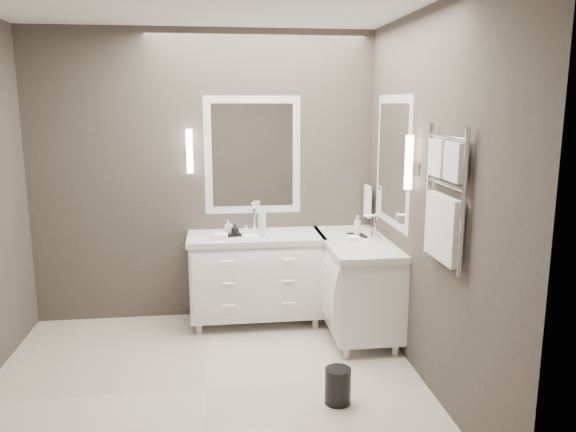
{
  "coord_description": "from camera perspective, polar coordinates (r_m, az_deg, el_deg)",
  "views": [
    {
      "loc": [
        0.11,
        -3.78,
        2.03
      ],
      "look_at": [
        0.68,
        0.7,
        1.12
      ],
      "focal_mm": 35.0,
      "sensor_mm": 36.0,
      "label": 1
    }
  ],
  "objects": [
    {
      "name": "soap_bottle_b",
      "position": [
        5.07,
        -5.39,
        -1.3
      ],
      "size": [
        0.09,
        0.09,
        0.09
      ],
      "primitive_type": "imported",
      "rotation": [
        0.0,
        0.0,
        -0.31
      ],
      "color": "black",
      "rests_on": "amenity_tray_back"
    },
    {
      "name": "sconce_right",
      "position": [
        4.26,
        12.18,
        5.24
      ],
      "size": [
        0.06,
        0.06,
        0.4
      ],
      "color": "white",
      "rests_on": "wall_right"
    },
    {
      "name": "vanity_right",
      "position": [
        5.07,
        6.96,
        -6.43
      ],
      "size": [
        0.59,
        1.24,
        0.97
      ],
      "color": "white",
      "rests_on": "floor"
    },
    {
      "name": "sconce_back",
      "position": [
        5.23,
        -9.97,
        6.41
      ],
      "size": [
        0.06,
        0.06,
        0.4
      ],
      "color": "white",
      "rests_on": "wall_back"
    },
    {
      "name": "floor",
      "position": [
        4.29,
        -8.26,
        -17.04
      ],
      "size": [
        3.2,
        3.0,
        0.01
      ],
      "primitive_type": "cube",
      "color": "beige",
      "rests_on": "ground"
    },
    {
      "name": "water_bottle",
      "position": [
        5.06,
        -2.67,
        -0.91
      ],
      "size": [
        0.08,
        0.08,
        0.21
      ],
      "primitive_type": "cylinder",
      "rotation": [
        0.0,
        0.0,
        -0.05
      ],
      "color": "silver",
      "rests_on": "vanity_back"
    },
    {
      "name": "wall_front",
      "position": [
        2.37,
        -9.7,
        -5.41
      ],
      "size": [
        3.2,
        0.01,
        2.7
      ],
      "primitive_type": "cube",
      "color": "#453D37",
      "rests_on": "floor"
    },
    {
      "name": "amenity_tray_right",
      "position": [
        5.07,
        7.03,
        -2.02
      ],
      "size": [
        0.15,
        0.19,
        0.03
      ],
      "primitive_type": "cube",
      "rotation": [
        0.0,
        0.0,
        0.11
      ],
      "color": "black",
      "rests_on": "vanity_right"
    },
    {
      "name": "mirror_back",
      "position": [
        5.3,
        -3.61,
        6.16
      ],
      "size": [
        0.9,
        0.02,
        1.1
      ],
      "color": "white",
      "rests_on": "wall_back"
    },
    {
      "name": "wall_right",
      "position": [
        4.12,
        14.1,
        1.54
      ],
      "size": [
        0.01,
        3.0,
        2.7
      ],
      "primitive_type": "cube",
      "color": "#453D37",
      "rests_on": "floor"
    },
    {
      "name": "wall_back",
      "position": [
        5.33,
        -8.45,
        3.93
      ],
      "size": [
        3.2,
        0.01,
        2.7
      ],
      "primitive_type": "cube",
      "color": "#453D37",
      "rests_on": "floor"
    },
    {
      "name": "towel_bar_corner",
      "position": [
        5.41,
        8.09,
        1.54
      ],
      "size": [
        0.03,
        0.22,
        0.3
      ],
      "color": "white",
      "rests_on": "wall_right"
    },
    {
      "name": "waste_bin",
      "position": [
        4.04,
        5.08,
        -16.8
      ],
      "size": [
        0.21,
        0.21,
        0.25
      ],
      "primitive_type": "cylinder",
      "rotation": [
        0.0,
        0.0,
        -0.22
      ],
      "color": "black",
      "rests_on": "floor"
    },
    {
      "name": "mirror_right",
      "position": [
        4.83,
        10.59,
        5.49
      ],
      "size": [
        0.02,
        0.9,
        1.1
      ],
      "color": "white",
      "rests_on": "wall_right"
    },
    {
      "name": "amenity_tray_back",
      "position": [
        5.12,
        -5.73,
        -1.87
      ],
      "size": [
        0.18,
        0.15,
        0.02
      ],
      "primitive_type": "cube",
      "rotation": [
        0.0,
        0.0,
        0.2
      ],
      "color": "black",
      "rests_on": "vanity_back"
    },
    {
      "name": "towel_ladder",
      "position": [
        3.73,
        15.56,
        1.11
      ],
      "size": [
        0.06,
        0.58,
        0.9
      ],
      "color": "white",
      "rests_on": "wall_right"
    },
    {
      "name": "soap_bottle_a",
      "position": [
        5.12,
        -6.08,
        -1.06
      ],
      "size": [
        0.07,
        0.07,
        0.12
      ],
      "primitive_type": "imported",
      "rotation": [
        0.0,
        0.0,
        -0.43
      ],
      "color": "white",
      "rests_on": "amenity_tray_back"
    },
    {
      "name": "soap_bottle_c",
      "position": [
        5.04,
        7.05,
        -0.92
      ],
      "size": [
        0.09,
        0.09,
        0.17
      ],
      "primitive_type": "imported",
      "rotation": [
        0.0,
        0.0,
        0.43
      ],
      "color": "white",
      "rests_on": "amenity_tray_right"
    },
    {
      "name": "vanity_back",
      "position": [
        5.25,
        -3.28,
        -5.76
      ],
      "size": [
        1.24,
        0.59,
        0.97
      ],
      "color": "white",
      "rests_on": "floor"
    }
  ]
}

